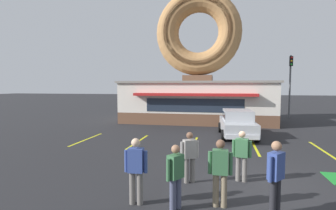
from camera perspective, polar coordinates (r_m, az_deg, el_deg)
ground_plane at (r=8.79m, az=17.00°, el=-15.92°), size 160.00×160.00×0.00m
donut_shop_building at (r=22.27m, az=6.51°, el=6.11°), size 12.30×6.75×10.96m
car_silver at (r=15.81m, az=14.84°, el=-3.64°), size 2.21×4.66×1.60m
pedestrian_blue_sweater_man at (r=6.50m, az=1.65°, el=-14.81°), size 0.41×0.52×1.59m
pedestrian_hooded_kid at (r=6.80m, az=-6.99°, el=-13.42°), size 0.60×0.26×1.69m
pedestrian_leather_jacket_man at (r=8.61m, az=15.74°, el=-10.19°), size 0.59×0.31×1.59m
pedestrian_clipboard_woman at (r=6.75m, az=11.28°, el=-13.65°), size 0.60×0.24×1.69m
pedestrian_beanie_man at (r=8.23m, az=4.72°, el=-10.77°), size 0.53×0.39×1.58m
pedestrian_crossing_woman at (r=6.68m, az=22.40°, el=-13.74°), size 0.43×0.48×1.74m
trash_bin at (r=20.01m, az=20.64°, el=-3.22°), size 0.57×0.57×0.97m
traffic_light_pole at (r=26.88m, az=25.08°, el=5.35°), size 0.28×0.47×5.80m
parking_stripe_far_left at (r=15.44m, az=-17.29°, el=-7.15°), size 0.12×3.60×0.01m
parking_stripe_left at (r=14.25m, az=-6.58°, el=-7.93°), size 0.12×3.60×0.01m
parking_stripe_mid_left at (r=13.63m, az=5.62°, el=-8.49°), size 0.12×3.60×0.01m
parking_stripe_centre at (r=13.65m, az=18.39°, el=-8.67°), size 0.12×3.60×0.01m
parking_stripe_mid_right at (r=14.31m, az=30.54°, el=-8.45°), size 0.12×3.60×0.01m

